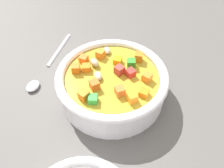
# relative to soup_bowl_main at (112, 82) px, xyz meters

# --- Properties ---
(ground_plane) EXTENTS (1.40, 1.40, 0.02)m
(ground_plane) POSITION_rel_soup_bowl_main_xyz_m (0.00, 0.00, -0.04)
(ground_plane) COLOR #565451
(soup_bowl_main) EXTENTS (0.21, 0.21, 0.07)m
(soup_bowl_main) POSITION_rel_soup_bowl_main_xyz_m (0.00, 0.00, 0.00)
(soup_bowl_main) COLOR white
(soup_bowl_main) RESTS_ON ground_plane
(spoon) EXTENTS (0.06, 0.20, 0.01)m
(spoon) POSITION_rel_soup_bowl_main_xyz_m (-0.17, 0.01, -0.03)
(spoon) COLOR silver
(spoon) RESTS_ON ground_plane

